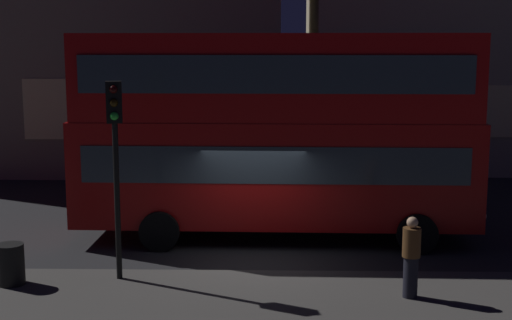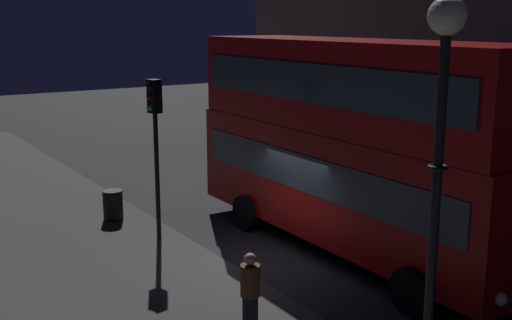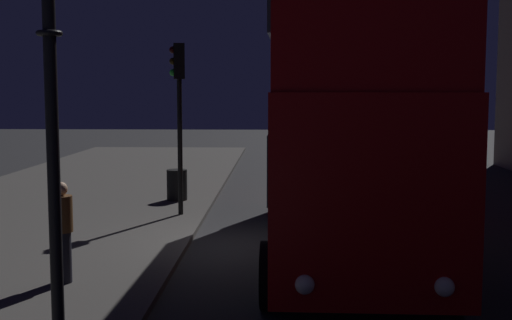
{
  "view_description": "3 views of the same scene",
  "coord_description": "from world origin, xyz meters",
  "px_view_note": "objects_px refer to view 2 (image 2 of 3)",
  "views": [
    {
      "loc": [
        0.43,
        -15.9,
        5.0
      ],
      "look_at": [
        0.07,
        0.46,
        2.33
      ],
      "focal_mm": 49.73,
      "sensor_mm": 36.0,
      "label": 1
    },
    {
      "loc": [
        11.98,
        -8.38,
        5.72
      ],
      "look_at": [
        -1.39,
        0.56,
        2.19
      ],
      "focal_mm": 44.81,
      "sensor_mm": 36.0,
      "label": 2
    },
    {
      "loc": [
        13.48,
        0.84,
        3.17
      ],
      "look_at": [
        -2.17,
        0.28,
        1.53
      ],
      "focal_mm": 47.35,
      "sensor_mm": 36.0,
      "label": 3
    }
  ],
  "objects_px": {
    "street_lamp": "(441,116)",
    "pedestrian": "(250,295)",
    "litter_bin": "(113,205)",
    "traffic_light_near_kerb": "(155,126)",
    "double_decker_bus": "(351,137)"
  },
  "relations": [
    {
      "from": "traffic_light_near_kerb",
      "to": "pedestrian",
      "type": "xyz_separation_m",
      "value": [
        5.92,
        -0.99,
        -2.15
      ]
    },
    {
      "from": "pedestrian",
      "to": "litter_bin",
      "type": "relative_size",
      "value": 1.9
    },
    {
      "from": "pedestrian",
      "to": "street_lamp",
      "type": "bearing_deg",
      "value": 122.81
    },
    {
      "from": "litter_bin",
      "to": "street_lamp",
      "type": "bearing_deg",
      "value": 2.04
    },
    {
      "from": "traffic_light_near_kerb",
      "to": "litter_bin",
      "type": "bearing_deg",
      "value": 179.4
    },
    {
      "from": "traffic_light_near_kerb",
      "to": "litter_bin",
      "type": "height_order",
      "value": "traffic_light_near_kerb"
    },
    {
      "from": "litter_bin",
      "to": "pedestrian",
      "type": "bearing_deg",
      "value": -4.14
    },
    {
      "from": "street_lamp",
      "to": "pedestrian",
      "type": "distance_m",
      "value": 4.83
    },
    {
      "from": "pedestrian",
      "to": "litter_bin",
      "type": "height_order",
      "value": "pedestrian"
    },
    {
      "from": "traffic_light_near_kerb",
      "to": "double_decker_bus",
      "type": "bearing_deg",
      "value": 36.99
    },
    {
      "from": "litter_bin",
      "to": "traffic_light_near_kerb",
      "type": "bearing_deg",
      "value": 10.59
    },
    {
      "from": "pedestrian",
      "to": "litter_bin",
      "type": "xyz_separation_m",
      "value": [
        -8.07,
        0.58,
        -0.4
      ]
    },
    {
      "from": "double_decker_bus",
      "to": "litter_bin",
      "type": "height_order",
      "value": "double_decker_bus"
    },
    {
      "from": "traffic_light_near_kerb",
      "to": "street_lamp",
      "type": "distance_m",
      "value": 9.19
    },
    {
      "from": "traffic_light_near_kerb",
      "to": "litter_bin",
      "type": "xyz_separation_m",
      "value": [
        -2.15,
        -0.4,
        -2.55
      ]
    }
  ]
}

